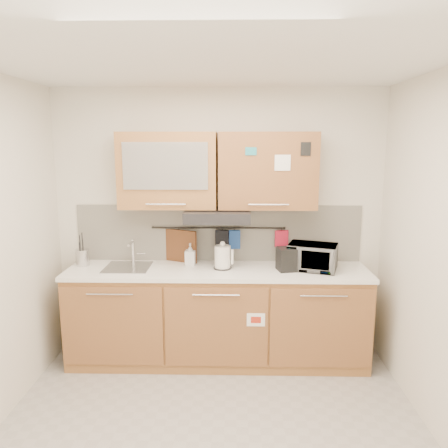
{
  "coord_description": "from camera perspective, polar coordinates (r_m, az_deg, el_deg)",
  "views": [
    {
      "loc": [
        0.15,
        -2.74,
        2.1
      ],
      "look_at": [
        0.06,
        1.05,
        1.38
      ],
      "focal_mm": 35.0,
      "sensor_mm": 36.0,
      "label": 1
    }
  ],
  "objects": [
    {
      "name": "microwave",
      "position": [
        4.14,
        11.47,
        -4.22
      ],
      "size": [
        0.51,
        0.42,
        0.24
      ],
      "primitive_type": "imported",
      "rotation": [
        0.0,
        0.0,
        -0.32
      ],
      "color": "#999999",
      "rests_on": "countertop"
    },
    {
      "name": "kettle",
      "position": [
        4.09,
        -0.18,
        -4.43
      ],
      "size": [
        0.19,
        0.17,
        0.26
      ],
      "rotation": [
        0.0,
        0.0,
        -0.19
      ],
      "color": "silver",
      "rests_on": "countertop"
    },
    {
      "name": "floor",
      "position": [
        3.46,
        -1.65,
        -26.58
      ],
      "size": [
        3.2,
        3.2,
        0.0
      ],
      "primitive_type": "plane",
      "color": "#9E9993",
      "rests_on": "ground"
    },
    {
      "name": "dark_pouch",
      "position": [
        4.29,
        -0.24,
        -2.21
      ],
      "size": [
        0.14,
        0.08,
        0.21
      ],
      "primitive_type": "cube",
      "rotation": [
        0.0,
        0.0,
        -0.3
      ],
      "color": "black",
      "rests_on": "utensil_rail"
    },
    {
      "name": "backsplash",
      "position": [
        4.33,
        -0.73,
        -1.19
      ],
      "size": [
        2.8,
        0.02,
        0.56
      ],
      "primitive_type": "cube",
      "color": "silver",
      "rests_on": "countertop"
    },
    {
      "name": "sink",
      "position": [
        4.24,
        -12.44,
        -5.54
      ],
      "size": [
        0.42,
        0.4,
        0.26
      ],
      "color": "silver",
      "rests_on": "countertop"
    },
    {
      "name": "toaster",
      "position": [
        4.09,
        8.98,
        -4.49
      ],
      "size": [
        0.31,
        0.22,
        0.21
      ],
      "rotation": [
        0.0,
        0.0,
        0.21
      ],
      "color": "black",
      "rests_on": "countertop"
    },
    {
      "name": "upper_cabinets",
      "position": [
        4.08,
        -0.9,
        7.02
      ],
      "size": [
        1.82,
        0.37,
        0.7
      ],
      "color": "#AA693C",
      "rests_on": "wall_back"
    },
    {
      "name": "wall_back",
      "position": [
        4.32,
        -0.73,
        0.14
      ],
      "size": [
        3.2,
        0.0,
        3.2
      ],
      "primitive_type": "plane",
      "rotation": [
        1.57,
        0.0,
        0.0
      ],
      "color": "silver",
      "rests_on": "ground"
    },
    {
      "name": "cutting_board",
      "position": [
        4.35,
        -5.88,
        -3.82
      ],
      "size": [
        0.36,
        0.18,
        0.47
      ],
      "primitive_type": "cube",
      "rotation": [
        0.0,
        0.0,
        -0.4
      ],
      "color": "brown",
      "rests_on": "utensil_rail"
    },
    {
      "name": "utensil_crock",
      "position": [
        4.41,
        -17.99,
        -4.14
      ],
      "size": [
        0.13,
        0.13,
        0.32
      ],
      "rotation": [
        0.0,
        0.0,
        0.05
      ],
      "color": "silver",
      "rests_on": "countertop"
    },
    {
      "name": "ceiling",
      "position": [
        2.79,
        -1.95,
        21.12
      ],
      "size": [
        3.2,
        3.2,
        0.0
      ],
      "primitive_type": "plane",
      "rotation": [
        3.14,
        0.0,
        0.0
      ],
      "color": "white",
      "rests_on": "wall_back"
    },
    {
      "name": "base_cabinet",
      "position": [
        4.29,
        -0.84,
        -12.47
      ],
      "size": [
        2.8,
        0.64,
        0.88
      ],
      "color": "#AA693C",
      "rests_on": "floor"
    },
    {
      "name": "soap_bottle",
      "position": [
        4.23,
        -4.43,
        -3.94
      ],
      "size": [
        0.1,
        0.1,
        0.21
      ],
      "primitive_type": "imported",
      "rotation": [
        0.0,
        0.0,
        -0.05
      ],
      "color": "#999999",
      "rests_on": "countertop"
    },
    {
      "name": "range_hood",
      "position": [
        4.05,
        -0.85,
        1.15
      ],
      "size": [
        0.6,
        0.46,
        0.1
      ],
      "primitive_type": "cube",
      "color": "black",
      "rests_on": "upper_cabinets"
    },
    {
      "name": "utensil_rail",
      "position": [
        4.28,
        -0.75,
        -0.51
      ],
      "size": [
        1.3,
        0.02,
        0.02
      ],
      "primitive_type": "cylinder",
      "rotation": [
        0.0,
        1.57,
        0.0
      ],
      "color": "black",
      "rests_on": "backsplash"
    },
    {
      "name": "pot_holder",
      "position": [
        4.31,
        7.52,
        -1.9
      ],
      "size": [
        0.13,
        0.05,
        0.16
      ],
      "primitive_type": "cube",
      "rotation": [
        0.0,
        0.0,
        0.2
      ],
      "color": "#B11731",
      "rests_on": "utensil_rail"
    },
    {
      "name": "oven_mitt",
      "position": [
        4.29,
        1.38,
        -2.03
      ],
      "size": [
        0.11,
        0.04,
        0.19
      ],
      "primitive_type": "cube",
      "rotation": [
        0.0,
        0.0,
        0.07
      ],
      "color": "#214798",
      "rests_on": "utensil_rail"
    },
    {
      "name": "countertop",
      "position": [
        4.12,
        -0.87,
        -6.14
      ],
      "size": [
        2.82,
        0.62,
        0.04
      ],
      "primitive_type": "cube",
      "color": "white",
      "rests_on": "base_cabinet"
    }
  ]
}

